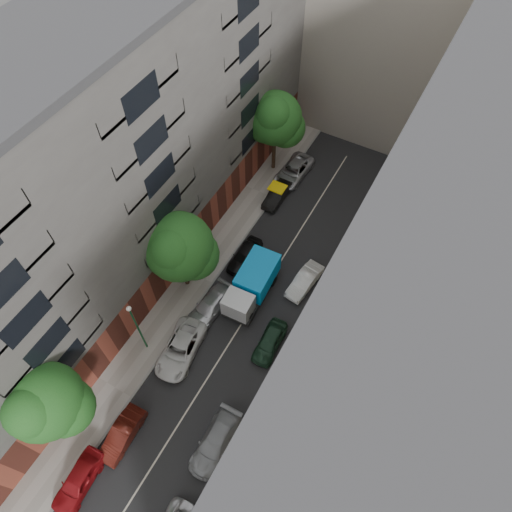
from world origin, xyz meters
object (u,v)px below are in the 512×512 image
Objects in this scene: tarp_truck at (252,284)px; car_right_3 at (305,281)px; car_left_4 at (245,256)px; car_left_2 at (181,349)px; car_left_1 at (122,434)px; car_right_2 at (270,342)px; car_left_3 at (210,306)px; car_left_5 at (277,195)px; lamp_post at (136,324)px; tree_near at (45,405)px; car_left_0 at (78,480)px; tree_mid at (179,249)px; pedestrian at (350,270)px; car_right_1 at (215,443)px; tree_far at (276,121)px; car_left_6 at (294,171)px.

tarp_truck reaches higher than car_right_3.
car_left_2 is at bearing -89.74° from car_left_4.
car_left_1 is 1.02× the size of car_right_2.
car_left_3 is at bearing -129.55° from tarp_truck.
car_left_5 is 0.63× the size of lamp_post.
tree_near reaches higher than car_left_2.
car_left_2 is 1.30× the size of car_right_2.
car_left_3 is (0.67, 14.80, -0.03)m from car_left_0.
tree_mid is at bearing 111.13° from car_left_2.
car_left_0 is 1.06× the size of car_left_5.
tarp_truck is 10.70m from car_left_5.
pedestrian is at bearing 49.16° from car_right_3.
car_left_2 is 1.11× the size of car_left_3.
tree_mid is at bearing 93.62° from car_left_0.
tree_far is (-8.80, 25.29, 5.31)m from car_right_1.
car_left_5 is 0.49× the size of tree_near.
car_left_4 is 0.66× the size of lamp_post.
pedestrian is (11.51, -8.25, -5.08)m from tree_far.
car_left_1 is 0.46× the size of tree_far.
car_right_2 is at bearing -47.73° from tarp_truck.
car_left_0 is 16.66m from tree_mid.
tree_mid is (-2.97, 12.29, 4.49)m from car_left_1.
pedestrian is at bearing 50.73° from car_left_3.
car_right_3 is at bearing -56.63° from car_left_6.
car_right_3 is 0.50× the size of tree_near.
car_left_5 is 2.53× the size of pedestrian.
pedestrian is (11.84, 20.85, -4.60)m from tree_near.
car_left_4 is 5.60m from car_right_3.
tree_far is at bearing 91.04° from lamp_post.
car_right_1 is 1.18× the size of car_right_3.
car_left_3 is at bearing -89.74° from car_left_4.
car_left_1 is at bearing -83.99° from car_left_3.
car_left_4 is 18.93m from tree_near.
lamp_post is (-2.59, 6.11, 3.37)m from car_left_1.
lamp_post is (-1.79, -18.29, 3.38)m from car_left_5.
lamp_post reaches higher than car_left_2.
car_left_1 is at bearing -101.83° from tarp_truck.
tree_near is 24.42m from pedestrian.
car_right_2 is (5.60, -6.00, -0.03)m from car_left_4.
lamp_post is at bearing -86.48° from tree_mid.
car_left_0 is at bearing -99.87° from car_right_3.
car_left_0 is 20.41m from car_left_4.
tarp_truck reaches higher than car_left_6.
tree_mid is at bearing 165.82° from car_left_3.
car_left_0 is 0.52× the size of tree_near.
tarp_truck is at bearing -69.32° from tree_far.
car_left_5 is at bearing -86.82° from car_left_6.
car_left_3 is at bearing -126.94° from car_right_3.
car_left_1 is 12.17m from car_right_2.
tree_mid reaches higher than car_left_5.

